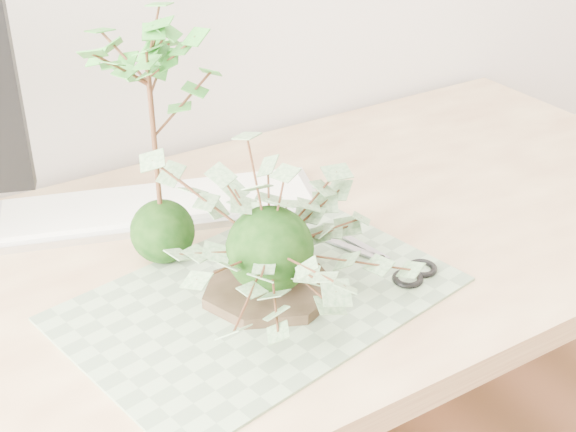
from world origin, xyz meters
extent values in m
cube|color=#D2B781|center=(-0.01, 1.23, 0.72)|extent=(1.60, 0.70, 0.04)
cube|color=#D2B781|center=(0.73, 1.52, 0.35)|extent=(0.06, 0.06, 0.70)
cube|color=#61785B|center=(-0.05, 1.12, 0.74)|extent=(0.53, 0.40, 0.00)
cylinder|color=black|center=(-0.04, 1.12, 0.75)|extent=(0.24, 0.24, 0.01)
sphere|color=black|center=(-0.04, 1.12, 0.81)|extent=(0.11, 0.11, 0.11)
sphere|color=black|center=(-0.12, 1.28, 0.78)|extent=(0.09, 0.09, 0.09)
cylinder|color=#3F2414|center=(-0.12, 1.28, 0.91)|extent=(0.01, 0.01, 0.22)
cube|color=silver|center=(-0.07, 1.41, 0.75)|extent=(0.52, 0.29, 0.01)
cube|color=white|center=(-0.07, 1.41, 0.76)|extent=(0.48, 0.26, 0.01)
cube|color=gray|center=(0.13, 1.15, 0.75)|extent=(0.05, 0.10, 0.00)
cube|color=gray|center=(0.14, 1.15, 0.75)|extent=(0.03, 0.10, 0.00)
torus|color=black|center=(0.12, 1.05, 0.75)|extent=(0.05, 0.05, 0.01)
torus|color=black|center=(0.15, 1.05, 0.75)|extent=(0.05, 0.05, 0.01)
camera|label=1|loc=(-0.47, 0.39, 1.35)|focal=50.00mm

